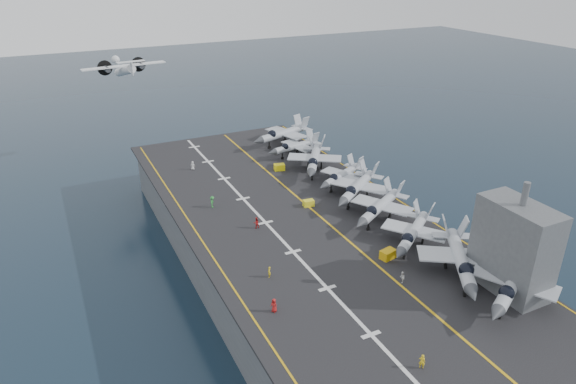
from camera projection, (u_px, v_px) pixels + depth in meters
name	position (u px, v px, depth m)	size (l,w,h in m)	color
ground	(298.00, 268.00, 89.81)	(500.00, 500.00, 0.00)	#142135
hull	(298.00, 243.00, 87.70)	(36.00, 90.00, 10.00)	#56595E
flight_deck	(298.00, 216.00, 85.51)	(38.00, 92.00, 0.40)	black
foul_line	(314.00, 212.00, 86.61)	(0.35, 90.00, 0.02)	gold
landing_centerline	(266.00, 223.00, 83.04)	(0.50, 90.00, 0.02)	silver
deck_edge_port	(200.00, 237.00, 78.67)	(0.25, 90.00, 0.02)	gold
deck_edge_stbd	(389.00, 194.00, 92.77)	(0.25, 90.00, 0.02)	gold
island_superstructure	(516.00, 237.00, 63.76)	(5.00, 10.00, 15.00)	#56595E
fighter_jet_0	(513.00, 282.00, 63.36)	(18.55, 16.44, 5.38)	#9DA4AF
fighter_jet_1	(461.00, 257.00, 68.22)	(18.14, 19.78, 5.72)	#A1A9B0
fighter_jet_2	(413.00, 231.00, 75.40)	(17.20, 16.13, 4.97)	gray
fighter_jet_3	(380.00, 206.00, 82.92)	(17.80, 16.06, 5.15)	#9FA6B0
fighter_jet_4	(358.00, 186.00, 89.77)	(18.37, 17.27, 5.31)	gray
fighter_jet_5	(342.00, 174.00, 95.38)	(15.68, 13.79, 4.56)	#9FA8B0
fighter_jet_6	(314.00, 158.00, 101.65)	(17.80, 19.32, 5.58)	gray
fighter_jet_7	(296.00, 146.00, 109.87)	(14.47, 11.07, 4.52)	#989FA9
fighter_jet_8	(283.00, 133.00, 116.27)	(18.38, 14.97, 5.52)	#9CA5AC
tow_cart_a	(388.00, 254.00, 73.08)	(2.44, 1.86, 1.31)	#CE9A0C
tow_cart_b	(309.00, 203.00, 88.35)	(1.94, 1.38, 1.09)	yellow
tow_cart_c	(279.00, 167.00, 103.04)	(2.35, 1.81, 1.25)	yellow
crew_0	(274.00, 305.00, 62.02)	(1.20, 1.32, 1.83)	#B21919
crew_1	(269.00, 272.00, 68.73)	(1.03, 1.15, 1.60)	gold
crew_2	(256.00, 223.00, 81.09)	(1.13, 0.77, 1.86)	#B21919
crew_3	(212.00, 202.00, 87.71)	(1.30, 1.47, 2.05)	#268C33
crew_5	(193.00, 166.00, 103.17)	(1.26, 1.18, 1.75)	white
crew_6	(422.00, 361.00, 53.56)	(1.25, 1.24, 1.76)	yellow
crew_7	(402.00, 277.00, 67.61)	(1.15, 1.12, 1.61)	silver
transport_plane	(125.00, 71.00, 124.66)	(21.59, 15.93, 4.77)	white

